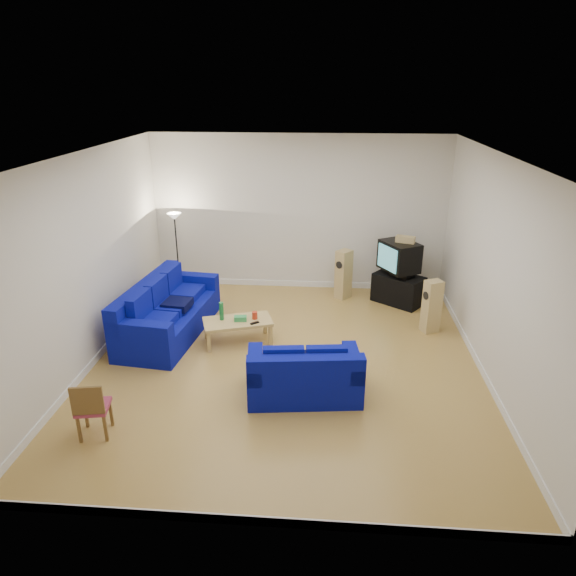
# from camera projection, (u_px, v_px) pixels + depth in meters

# --- Properties ---
(room) EXTENTS (6.01, 6.51, 3.21)m
(room) POSITION_uv_depth(u_px,v_px,m) (286.00, 270.00, 7.55)
(room) COLOR olive
(room) RESTS_ON ground
(sofa_three_seat) EXTENTS (1.31, 2.51, 0.93)m
(sofa_three_seat) POSITION_uv_depth(u_px,v_px,m) (166.00, 315.00, 8.93)
(sofa_three_seat) COLOR navy
(sofa_three_seat) RESTS_ON ground
(sofa_loveseat) EXTENTS (1.65, 1.05, 0.78)m
(sofa_loveseat) POSITION_uv_depth(u_px,v_px,m) (304.00, 378.00, 7.13)
(sofa_loveseat) COLOR navy
(sofa_loveseat) RESTS_ON ground
(coffee_table) EXTENTS (1.25, 0.89, 0.41)m
(coffee_table) POSITION_uv_depth(u_px,v_px,m) (238.00, 323.00, 8.60)
(coffee_table) COLOR tan
(coffee_table) RESTS_ON ground
(bottle) EXTENTS (0.08, 0.08, 0.31)m
(bottle) POSITION_uv_depth(u_px,v_px,m) (221.00, 311.00, 8.55)
(bottle) COLOR #197233
(bottle) RESTS_ON coffee_table
(tissue_box) EXTENTS (0.22, 0.14, 0.08)m
(tissue_box) POSITION_uv_depth(u_px,v_px,m) (240.00, 318.00, 8.55)
(tissue_box) COLOR green
(tissue_box) RESTS_ON coffee_table
(red_canister) EXTENTS (0.09, 0.09, 0.13)m
(red_canister) POSITION_uv_depth(u_px,v_px,m) (255.00, 315.00, 8.62)
(red_canister) COLOR red
(red_canister) RESTS_ON coffee_table
(remote) EXTENTS (0.15, 0.13, 0.02)m
(remote) POSITION_uv_depth(u_px,v_px,m) (255.00, 323.00, 8.47)
(remote) COLOR black
(remote) RESTS_ON coffee_table
(tv_stand) EXTENTS (1.08, 1.00, 0.58)m
(tv_stand) POSITION_uv_depth(u_px,v_px,m) (398.00, 289.00, 10.19)
(tv_stand) COLOR black
(tv_stand) RESTS_ON ground
(av_receiver) EXTENTS (0.51, 0.50, 0.09)m
(av_receiver) POSITION_uv_depth(u_px,v_px,m) (402.00, 274.00, 10.03)
(av_receiver) COLOR black
(av_receiver) RESTS_ON tv_stand
(television) EXTENTS (0.84, 0.91, 0.57)m
(television) POSITION_uv_depth(u_px,v_px,m) (399.00, 256.00, 9.99)
(television) COLOR black
(television) RESTS_ON av_receiver
(centre_speaker) EXTENTS (0.39, 0.26, 0.13)m
(centre_speaker) POSITION_uv_depth(u_px,v_px,m) (405.00, 239.00, 9.84)
(centre_speaker) COLOR tan
(centre_speaker) RESTS_ON television
(speaker_left) EXTENTS (0.37, 0.38, 1.01)m
(speaker_left) POSITION_uv_depth(u_px,v_px,m) (343.00, 274.00, 10.36)
(speaker_left) COLOR tan
(speaker_left) RESTS_ON ground
(speaker_right) EXTENTS (0.35, 0.32, 0.95)m
(speaker_right) POSITION_uv_depth(u_px,v_px,m) (432.00, 306.00, 8.95)
(speaker_right) COLOR tan
(speaker_right) RESTS_ON ground
(floor_lamp) EXTENTS (0.29, 0.29, 1.70)m
(floor_lamp) POSITION_uv_depth(u_px,v_px,m) (175.00, 228.00, 10.27)
(floor_lamp) COLOR black
(floor_lamp) RESTS_ON ground
(dining_chair) EXTENTS (0.44, 0.44, 0.79)m
(dining_chair) POSITION_uv_depth(u_px,v_px,m) (91.00, 407.00, 6.24)
(dining_chair) COLOR brown
(dining_chair) RESTS_ON ground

